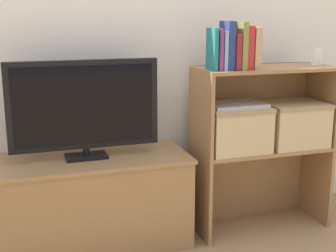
# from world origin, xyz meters

# --- Properties ---
(ground_plane) EXTENTS (16.00, 16.00, 0.00)m
(ground_plane) POSITION_xyz_m (0.00, 0.00, 0.00)
(ground_plane) COLOR #A37F56
(wall_back) EXTENTS (10.00, 0.05, 2.40)m
(wall_back) POSITION_xyz_m (0.00, 0.49, 1.20)
(wall_back) COLOR silver
(wall_back) RESTS_ON ground_plane
(tv_stand) EXTENTS (1.10, 0.48, 0.52)m
(tv_stand) POSITION_xyz_m (-0.44, 0.23, 0.26)
(tv_stand) COLOR olive
(tv_stand) RESTS_ON ground_plane
(tv) EXTENTS (0.79, 0.14, 0.52)m
(tv) POSITION_xyz_m (-0.44, 0.23, 0.80)
(tv) COLOR black
(tv) RESTS_ON tv_stand
(bookshelf_lower_tier) EXTENTS (0.80, 0.34, 0.50)m
(bookshelf_lower_tier) POSITION_xyz_m (0.58, 0.23, 0.32)
(bookshelf_lower_tier) COLOR olive
(bookshelf_lower_tier) RESTS_ON ground_plane
(bookshelf_upper_tier) EXTENTS (0.80, 0.34, 0.47)m
(bookshelf_upper_tier) POSITION_xyz_m (0.58, 0.23, 0.80)
(bookshelf_upper_tier) COLOR olive
(bookshelf_upper_tier) RESTS_ON bookshelf_lower_tier
(book_teal) EXTENTS (0.02, 0.12, 0.22)m
(book_teal) POSITION_xyz_m (0.22, 0.10, 1.09)
(book_teal) COLOR #1E7075
(book_teal) RESTS_ON bookshelf_upper_tier
(book_plum) EXTENTS (0.02, 0.14, 0.22)m
(book_plum) POSITION_xyz_m (0.25, 0.10, 1.09)
(book_plum) COLOR #6B2D66
(book_plum) RESTS_ON bookshelf_upper_tier
(book_skyblue) EXTENTS (0.02, 0.14, 0.21)m
(book_skyblue) POSITION_xyz_m (0.28, 0.10, 1.08)
(book_skyblue) COLOR #709ECC
(book_skyblue) RESTS_ON bookshelf_upper_tier
(book_navy) EXTENTS (0.04, 0.13, 0.26)m
(book_navy) POSITION_xyz_m (0.31, 0.10, 1.11)
(book_navy) COLOR navy
(book_navy) RESTS_ON bookshelf_upper_tier
(book_maroon) EXTENTS (0.03, 0.15, 0.20)m
(book_maroon) POSITION_xyz_m (0.35, 0.10, 1.08)
(book_maroon) COLOR maroon
(book_maroon) RESTS_ON bookshelf_upper_tier
(book_olive) EXTENTS (0.03, 0.15, 0.25)m
(book_olive) POSITION_xyz_m (0.38, 0.10, 1.10)
(book_olive) COLOR olive
(book_olive) RESTS_ON bookshelf_upper_tier
(book_crimson) EXTENTS (0.04, 0.13, 0.23)m
(book_crimson) POSITION_xyz_m (0.42, 0.10, 1.09)
(book_crimson) COLOR #B22328
(book_crimson) RESTS_ON bookshelf_upper_tier
(book_tan) EXTENTS (0.04, 0.14, 0.22)m
(book_tan) POSITION_xyz_m (0.46, 0.10, 1.09)
(book_tan) COLOR tan
(book_tan) RESTS_ON bookshelf_upper_tier
(baby_monitor) EXTENTS (0.05, 0.04, 0.13)m
(baby_monitor) POSITION_xyz_m (0.93, 0.17, 1.03)
(baby_monitor) COLOR white
(baby_monitor) RESTS_ON bookshelf_upper_tier
(storage_basket_left) EXTENTS (0.36, 0.31, 0.26)m
(storage_basket_left) POSITION_xyz_m (0.39, 0.15, 0.64)
(storage_basket_left) COLOR tan
(storage_basket_left) RESTS_ON bookshelf_lower_tier
(storage_basket_right) EXTENTS (0.36, 0.31, 0.26)m
(storage_basket_right) POSITION_xyz_m (0.78, 0.15, 0.64)
(storage_basket_right) COLOR tan
(storage_basket_right) RESTS_ON bookshelf_lower_tier
(laptop) EXTENTS (0.32, 0.24, 0.02)m
(laptop) POSITION_xyz_m (0.39, 0.15, 0.77)
(laptop) COLOR #BCBCC1
(laptop) RESTS_ON storage_basket_left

